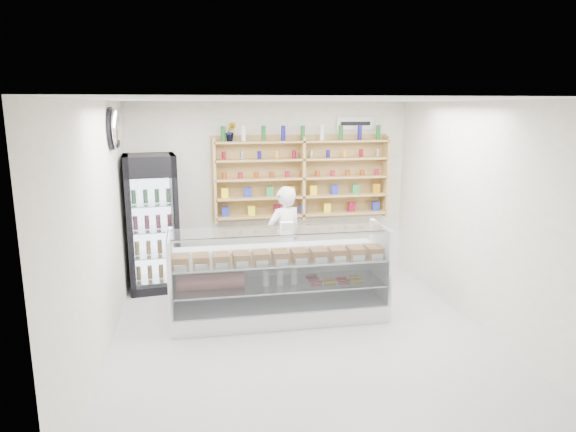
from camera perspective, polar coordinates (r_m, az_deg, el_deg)
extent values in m
plane|color=#BDBCC1|center=(6.41, 1.54, -13.13)|extent=(5.00, 5.00, 0.00)
plane|color=white|center=(5.79, 1.70, 12.79)|extent=(5.00, 5.00, 0.00)
plane|color=silver|center=(8.36, -1.97, 2.97)|extent=(4.50, 0.00, 4.50)
plane|color=silver|center=(3.64, 9.97, -9.58)|extent=(4.50, 0.00, 4.50)
plane|color=silver|center=(5.91, -20.26, -1.68)|extent=(0.00, 5.00, 5.00)
plane|color=silver|center=(6.77, 20.57, 0.00)|extent=(0.00, 5.00, 5.00)
cube|color=white|center=(6.83, -0.95, -10.39)|extent=(2.78, 0.79, 0.23)
cube|color=white|center=(7.03, -1.46, -6.19)|extent=(2.78, 0.05, 0.58)
cube|color=silver|center=(6.70, -0.96, -7.57)|extent=(2.67, 0.69, 0.02)
cube|color=silver|center=(6.60, -0.97, -4.76)|extent=(2.73, 0.72, 0.02)
cube|color=silver|center=(6.27, -0.39, -6.61)|extent=(2.73, 0.11, 0.97)
cube|color=silver|center=(6.45, -0.92, -1.57)|extent=(2.73, 0.55, 0.01)
imported|color=silver|center=(7.63, -0.39, -2.57)|extent=(0.68, 0.58, 1.59)
cube|color=black|center=(7.91, -14.81, -0.76)|extent=(0.81, 0.79, 2.04)
cube|color=#290434|center=(7.44, -15.64, 5.18)|extent=(0.72, 0.11, 0.29)
cube|color=silver|center=(7.60, -15.25, -2.03)|extent=(0.61, 0.08, 1.61)
cube|color=#A68C4E|center=(8.09, -8.15, 3.90)|extent=(0.04, 0.28, 1.33)
cube|color=#A68C4E|center=(8.26, 1.62, 4.20)|extent=(0.04, 0.28, 1.33)
cube|color=#A68C4E|center=(8.66, 10.74, 4.36)|extent=(0.04, 0.28, 1.33)
cube|color=#A68C4E|center=(8.37, 1.60, 0.19)|extent=(2.80, 0.28, 0.03)
cube|color=#A68C4E|center=(8.31, 1.61, 2.22)|extent=(2.80, 0.28, 0.03)
cube|color=#A68C4E|center=(8.26, 1.62, 4.27)|extent=(2.80, 0.28, 0.03)
cube|color=#A68C4E|center=(8.23, 1.63, 6.34)|extent=(2.80, 0.28, 0.03)
cube|color=#A68C4E|center=(8.20, 1.65, 8.28)|extent=(2.80, 0.28, 0.03)
imported|color=#1E6626|center=(8.03, -6.39, 9.28)|extent=(0.17, 0.14, 0.29)
ellipsoid|color=silver|center=(6.93, -18.62, 9.18)|extent=(0.15, 0.50, 0.50)
cube|color=white|center=(8.55, 7.47, 10.16)|extent=(0.62, 0.03, 0.20)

